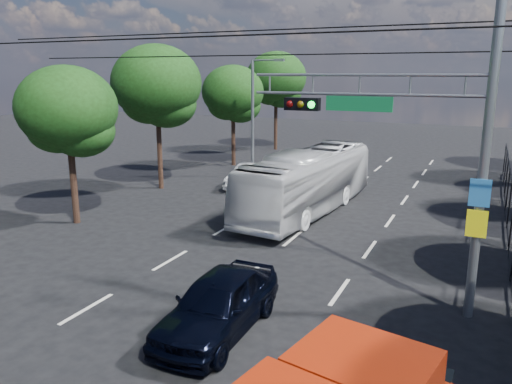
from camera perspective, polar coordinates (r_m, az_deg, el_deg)
The scene contains 11 objects.
lane_markings at distance 21.42m, azimuth 6.17°, elevation -3.69°, with size 6.12×38.00×0.01m.
signal_mast at distance 13.49m, azimuth 19.89°, elevation 8.15°, with size 6.43×0.39×9.50m.
streetlight_left at distance 30.36m, azimuth -0.10°, elevation 9.04°, with size 2.09×0.22×7.08m.
utility_wires at distance 15.69m, azimuth 0.43°, elevation 16.87°, with size 22.00×5.04×0.74m.
tree_left_b at distance 22.08m, azimuth -20.64°, elevation 8.17°, with size 4.08×4.08×6.63m.
tree_left_c at distance 27.74m, azimuth -11.20°, elevation 11.37°, with size 4.80×4.80×7.80m.
tree_left_d at distance 34.37m, azimuth -2.61°, elevation 10.85°, with size 4.20×4.20×6.83m.
tree_left_e at distance 41.67m, azimuth 2.35°, elevation 12.44°, with size 4.92×4.92×7.99m.
navy_hatchback at distance 12.66m, azimuth -4.32°, elevation -12.60°, with size 1.78×4.43×1.51m, color black.
white_bus at distance 23.03m, azimuth 5.94°, elevation 1.22°, with size 2.42×10.33×2.88m, color silver.
white_van at distance 28.00m, azimuth -0.77°, elevation 1.85°, with size 1.37×3.94×1.30m, color silver.
Camera 1 is at (6.53, -5.40, 6.32)m, focal length 35.00 mm.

